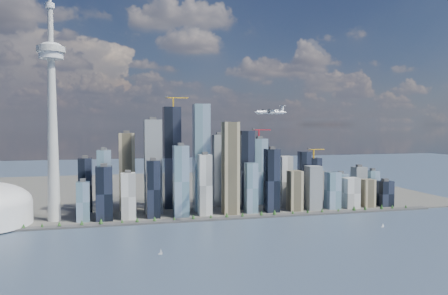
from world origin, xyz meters
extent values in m
plane|color=#324158|center=(0.00, 0.00, 0.00)|extent=(4000.00, 4000.00, 0.00)
cube|color=#383838|center=(0.00, 250.00, 2.00)|extent=(1100.00, 22.00, 4.00)
cube|color=#4C4C47|center=(0.00, 700.00, 1.50)|extent=(1400.00, 900.00, 3.00)
cylinder|color=#3F2D1E|center=(-390.00, 250.00, 5.20)|extent=(1.00, 1.00, 2.40)
cylinder|color=#3F2D1E|center=(-303.33, 250.00, 5.20)|extent=(1.00, 1.00, 2.40)
cone|color=#1A4317|center=(-303.33, 250.00, 8.80)|extent=(7.20, 7.20, 8.00)
cylinder|color=#3F2D1E|center=(-216.67, 250.00, 5.20)|extent=(1.00, 1.00, 2.40)
cone|color=#1A4317|center=(-216.67, 250.00, 8.80)|extent=(7.20, 7.20, 8.00)
cylinder|color=#3F2D1E|center=(-130.00, 250.00, 5.20)|extent=(1.00, 1.00, 2.40)
cone|color=#1A4317|center=(-130.00, 250.00, 8.80)|extent=(7.20, 7.20, 8.00)
cylinder|color=#3F2D1E|center=(-43.33, 250.00, 5.20)|extent=(1.00, 1.00, 2.40)
cone|color=#1A4317|center=(-43.33, 250.00, 8.80)|extent=(7.20, 7.20, 8.00)
cylinder|color=#3F2D1E|center=(43.33, 250.00, 5.20)|extent=(1.00, 1.00, 2.40)
cone|color=#1A4317|center=(43.33, 250.00, 8.80)|extent=(7.20, 7.20, 8.00)
cylinder|color=#3F2D1E|center=(130.00, 250.00, 5.20)|extent=(1.00, 1.00, 2.40)
cone|color=#1A4317|center=(130.00, 250.00, 8.80)|extent=(7.20, 7.20, 8.00)
cylinder|color=#3F2D1E|center=(216.67, 250.00, 5.20)|extent=(1.00, 1.00, 2.40)
cone|color=#1A4317|center=(216.67, 250.00, 8.80)|extent=(7.20, 7.20, 8.00)
cylinder|color=#3F2D1E|center=(303.33, 250.00, 5.20)|extent=(1.00, 1.00, 2.40)
cone|color=#1A4317|center=(303.33, 250.00, 8.80)|extent=(7.20, 7.20, 8.00)
cylinder|color=#3F2D1E|center=(390.00, 250.00, 5.20)|extent=(1.00, 1.00, 2.40)
cone|color=#1A4317|center=(390.00, 250.00, 8.80)|extent=(7.20, 7.20, 8.00)
cylinder|color=#3F2D1E|center=(476.67, 250.00, 5.20)|extent=(1.00, 1.00, 2.40)
cone|color=#1A4317|center=(476.67, 250.00, 8.80)|extent=(7.20, 7.20, 8.00)
cube|color=black|center=(-200.00, 290.00, 59.47)|extent=(34.00, 34.00, 112.93)
cube|color=#6A8FA0|center=(-200.00, 340.00, 74.87)|extent=(30.00, 30.00, 143.73)
cube|color=silver|center=(-150.00, 290.00, 51.77)|extent=(30.00, 30.00, 97.53)
cube|color=tan|center=(-150.00, 395.00, 92.83)|extent=(36.00, 36.00, 179.66)
cube|color=slate|center=(-95.00, 340.00, 108.23)|extent=(38.00, 38.00, 210.46)
cube|color=black|center=(-95.00, 290.00, 64.60)|extent=(28.00, 28.00, 123.20)
cube|color=#6A8FA0|center=(-40.00, 290.00, 80.00)|extent=(32.00, 32.00, 154.00)
cube|color=black|center=(-40.00, 395.00, 123.63)|extent=(40.00, 40.00, 241.26)
cube|color=#6A8FA0|center=(15.00, 340.00, 126.20)|extent=(36.00, 36.00, 246.40)
cube|color=silver|center=(15.00, 290.00, 69.73)|extent=(28.00, 28.00, 133.46)
cube|color=tan|center=(70.00, 290.00, 105.66)|extent=(34.00, 34.00, 205.33)
cube|color=slate|center=(70.00, 395.00, 90.27)|extent=(30.00, 30.00, 174.53)
cube|color=black|center=(125.00, 340.00, 95.40)|extent=(32.00, 32.00, 184.80)
cube|color=#6A8FA0|center=(125.00, 290.00, 59.47)|extent=(26.00, 26.00, 112.93)
cube|color=black|center=(175.00, 290.00, 74.87)|extent=(30.00, 30.00, 143.73)
cube|color=#6A8FA0|center=(175.00, 395.00, 85.13)|extent=(34.00, 34.00, 164.26)
cube|color=silver|center=(225.00, 340.00, 64.60)|extent=(28.00, 28.00, 123.20)
cube|color=tan|center=(225.00, 290.00, 49.20)|extent=(30.00, 30.00, 92.40)
cube|color=slate|center=(275.00, 290.00, 54.33)|extent=(32.00, 32.00, 102.66)
cube|color=black|center=(275.00, 340.00, 69.73)|extent=(26.00, 26.00, 133.46)
cube|color=#6A8FA0|center=(325.00, 290.00, 46.63)|extent=(30.00, 30.00, 87.27)
cube|color=black|center=(325.00, 395.00, 59.47)|extent=(28.00, 28.00, 112.93)
cube|color=#6A8FA0|center=(375.00, 340.00, 41.50)|extent=(30.00, 30.00, 77.00)
cube|color=silver|center=(375.00, 290.00, 38.93)|extent=(34.00, 34.00, 71.87)
cube|color=tan|center=(420.00, 290.00, 36.37)|extent=(28.00, 28.00, 66.73)
cube|color=slate|center=(420.00, 340.00, 49.20)|extent=(30.00, 30.00, 92.40)
cube|color=black|center=(465.00, 290.00, 33.80)|extent=(32.00, 32.00, 61.60)
cube|color=#6A8FA0|center=(465.00, 340.00, 44.07)|extent=(26.00, 26.00, 82.13)
cube|color=black|center=(-240.00, 395.00, 64.60)|extent=(30.00, 30.00, 123.20)
cube|color=#6A8FA0|center=(-240.00, 290.00, 44.07)|extent=(26.00, 26.00, 82.13)
cube|color=gold|center=(-40.00, 395.00, 255.26)|extent=(3.00, 3.00, 22.00)
cube|color=gold|center=(-31.75, 395.00, 266.26)|extent=(55.00, 2.20, 2.20)
cube|color=#383838|center=(-56.50, 395.00, 268.26)|extent=(6.00, 4.00, 4.00)
cube|color=#AE1826|center=(175.00, 395.00, 178.26)|extent=(3.00, 3.00, 22.00)
cube|color=#AE1826|center=(182.20, 395.00, 189.26)|extent=(48.00, 2.20, 2.20)
cube|color=#383838|center=(160.60, 395.00, 191.26)|extent=(6.00, 4.00, 4.00)
cube|color=gold|center=(325.00, 395.00, 126.93)|extent=(3.00, 3.00, 22.00)
cube|color=gold|center=(331.75, 395.00, 137.93)|extent=(45.00, 2.20, 2.20)
cube|color=#383838|center=(311.50, 395.00, 139.93)|extent=(6.00, 4.00, 4.00)
cone|color=#A8A8A3|center=(-300.00, 310.00, 173.00)|extent=(26.00, 26.00, 340.00)
cylinder|color=silver|center=(-300.00, 310.00, 343.00)|extent=(48.00, 48.00, 14.00)
cylinder|color=#A8A8A3|center=(-300.00, 310.00, 355.00)|extent=(56.00, 56.00, 12.00)
ellipsoid|color=silver|center=(-300.00, 310.00, 363.00)|extent=(40.00, 40.00, 14.00)
cylinder|color=#A8A8A3|center=(-300.00, 310.00, 403.00)|extent=(11.00, 11.00, 80.00)
cylinder|color=silver|center=(-300.00, 310.00, 443.00)|extent=(18.00, 18.00, 10.00)
cylinder|color=silver|center=(117.92, 159.38, 226.33)|extent=(58.72, 15.84, 7.18)
cone|color=silver|center=(87.99, 154.84, 226.33)|extent=(8.84, 8.27, 7.18)
cone|color=silver|center=(148.96, 164.09, 226.33)|extent=(12.16, 8.78, 7.18)
cube|color=silver|center=(115.70, 159.04, 230.14)|extent=(18.28, 63.43, 1.12)
cylinder|color=silver|center=(117.55, 146.85, 228.35)|extent=(12.80, 5.84, 4.04)
cylinder|color=silver|center=(113.86, 171.24, 228.35)|extent=(12.80, 5.84, 4.04)
cylinder|color=#3F3F3F|center=(110.90, 145.84, 228.35)|extent=(1.68, 8.92, 8.97)
cylinder|color=#3F3F3F|center=(107.20, 170.23, 228.35)|extent=(1.68, 8.92, 8.97)
cube|color=silver|center=(145.64, 163.58, 233.51)|extent=(6.34, 1.83, 12.33)
cube|color=silver|center=(145.64, 163.58, 239.78)|extent=(7.90, 20.69, 0.78)
cube|color=white|center=(-109.32, 29.63, 0.41)|extent=(6.43, 4.12, 0.83)
cylinder|color=#999999|center=(-109.32, 29.63, 5.16)|extent=(0.25, 0.25, 9.29)
cube|color=white|center=(335.24, 105.43, 0.35)|extent=(5.32, 1.80, 0.70)
cylinder|color=#999999|center=(335.24, 105.43, 4.38)|extent=(0.21, 0.21, 7.88)
camera|label=1|loc=(-175.31, -644.83, 202.20)|focal=35.00mm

